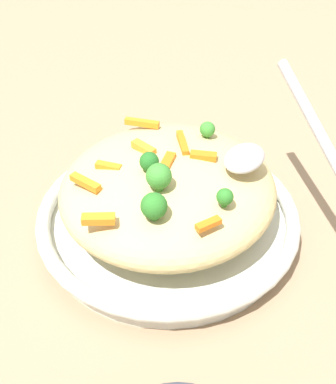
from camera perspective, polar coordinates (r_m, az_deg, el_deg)
ground_plane at (r=0.64m, az=0.00°, el=-4.33°), size 2.40×2.40×0.00m
serving_bowl at (r=0.63m, az=0.00°, el=-2.98°), size 0.31×0.31×0.04m
pasta_mound at (r=0.60m, az=0.00°, el=0.34°), size 0.25×0.24×0.07m
carrot_piece_0 at (r=0.65m, az=-2.80°, el=7.40°), size 0.02×0.04×0.01m
carrot_piece_1 at (r=0.58m, az=-6.39°, el=2.73°), size 0.02×0.03×0.01m
carrot_piece_2 at (r=0.60m, az=-2.62°, el=4.73°), size 0.02×0.03×0.01m
carrot_piece_3 at (r=0.52m, az=-7.46°, el=-2.88°), size 0.03×0.03×0.01m
carrot_piece_4 at (r=0.58m, az=0.08°, el=3.38°), size 0.03×0.02×0.01m
carrot_piece_5 at (r=0.59m, az=3.81°, el=3.89°), size 0.02×0.03×0.01m
carrot_piece_6 at (r=0.51m, az=4.35°, el=-3.43°), size 0.03×0.02×0.01m
carrot_piece_7 at (r=0.60m, az=1.56°, el=5.22°), size 0.04×0.03×0.01m
carrot_piece_8 at (r=0.56m, az=-8.83°, el=1.02°), size 0.01×0.04×0.01m
broccoli_floret_0 at (r=0.56m, az=-2.02°, el=3.25°), size 0.02×0.02×0.02m
broccoli_floret_1 at (r=0.53m, az=6.10°, el=-0.54°), size 0.02×0.02×0.02m
broccoli_floret_2 at (r=0.51m, az=-1.51°, el=-1.52°), size 0.03×0.03×0.03m
broccoli_floret_3 at (r=0.63m, az=4.24°, el=6.69°), size 0.02×0.02×0.02m
broccoli_floret_4 at (r=0.53m, az=-0.99°, el=1.66°), size 0.03×0.03×0.03m
serving_spoon at (r=0.58m, az=10.86°, el=5.07°), size 0.14×0.13×0.08m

